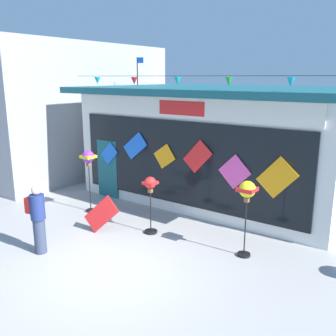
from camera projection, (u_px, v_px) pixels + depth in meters
ground_plane at (110, 270)px, 8.19m from camera, size 80.00×80.00×0.00m
kite_shop_building at (225, 141)px, 13.21m from camera, size 8.96×6.29×4.88m
wind_spinner_far_left at (88, 161)px, 11.38m from camera, size 0.38×0.38×1.95m
wind_spinner_left at (150, 191)px, 9.88m from camera, size 0.35×0.35×1.57m
wind_spinner_center_left at (247, 195)px, 8.49m from camera, size 0.40×0.40×1.84m
person_near_camera at (38, 218)px, 8.81m from camera, size 0.47×0.34×1.68m
display_kite_on_ground at (101, 214)px, 10.05m from camera, size 1.06×0.29×1.06m
neighbour_building at (47, 107)px, 17.52m from camera, size 7.39×8.62×5.47m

